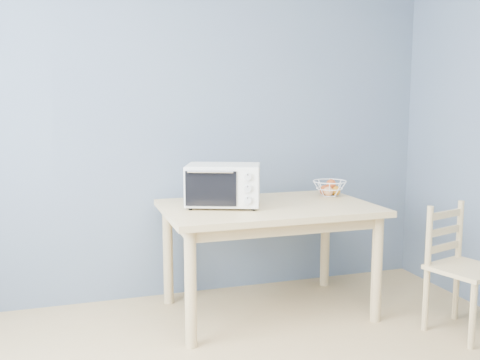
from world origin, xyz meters
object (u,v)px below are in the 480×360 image
object	(u,v)px
fruit_basket	(329,188)
dining_table	(268,220)
dining_chair	(460,270)
toaster_oven	(220,185)

from	to	relation	value
fruit_basket	dining_table	bearing A→B (deg)	-161.54
fruit_basket	dining_chair	xyz separation A→B (m)	(0.48, -0.84, -0.42)
dining_table	fruit_basket	world-z (taller)	fruit_basket
toaster_oven	fruit_basket	world-z (taller)	toaster_oven
dining_table	fruit_basket	distance (m)	0.60
dining_table	fruit_basket	size ratio (longest dim) A/B	4.51
toaster_oven	dining_chair	size ratio (longest dim) A/B	0.70
dining_table	toaster_oven	size ratio (longest dim) A/B	2.51
dining_table	fruit_basket	xyz separation A→B (m)	(0.55, 0.18, 0.16)
toaster_oven	fruit_basket	distance (m)	0.89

